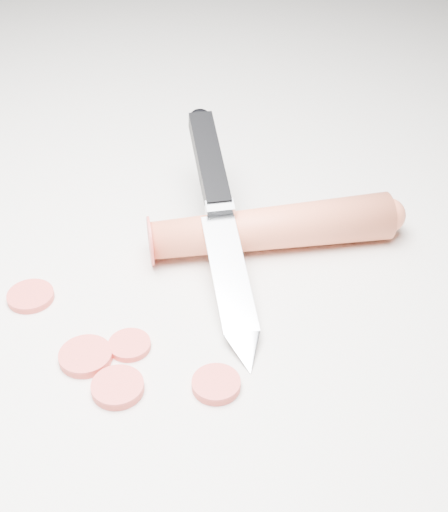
% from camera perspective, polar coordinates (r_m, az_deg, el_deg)
% --- Properties ---
extents(ground, '(2.40, 2.40, 0.00)m').
position_cam_1_polar(ground, '(0.57, -5.30, -3.85)').
color(ground, silver).
rests_on(ground, ground).
extents(carrot, '(0.19, 0.16, 0.04)m').
position_cam_1_polar(carrot, '(0.61, 3.86, 2.26)').
color(carrot, '#E85F3C').
rests_on(carrot, ground).
extents(carrot_slice_0, '(0.03, 0.03, 0.01)m').
position_cam_1_polar(carrot_slice_0, '(0.50, -0.63, -10.22)').
color(carrot_slice_0, '#DE3E39').
rests_on(carrot_slice_0, ground).
extents(carrot_slice_1, '(0.04, 0.04, 0.01)m').
position_cam_1_polar(carrot_slice_1, '(0.59, -15.22, -3.12)').
color(carrot_slice_1, '#DE3E39').
rests_on(carrot_slice_1, ground).
extents(carrot_slice_2, '(0.04, 0.04, 0.01)m').
position_cam_1_polar(carrot_slice_2, '(0.53, -11.02, -7.88)').
color(carrot_slice_2, '#DE3E39').
rests_on(carrot_slice_2, ground).
extents(carrot_slice_3, '(0.04, 0.04, 0.01)m').
position_cam_1_polar(carrot_slice_3, '(0.51, -8.50, -10.35)').
color(carrot_slice_3, '#DE3E39').
rests_on(carrot_slice_3, ground).
extents(carrot_slice_4, '(0.03, 0.03, 0.01)m').
position_cam_1_polar(carrot_slice_4, '(0.53, -7.57, -7.07)').
color(carrot_slice_4, '#DE3E39').
rests_on(carrot_slice_4, ground).
extents(kitchen_knife, '(0.18, 0.22, 0.08)m').
position_cam_1_polar(kitchen_knife, '(0.58, -0.09, 2.81)').
color(kitchen_knife, silver).
rests_on(kitchen_knife, ground).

